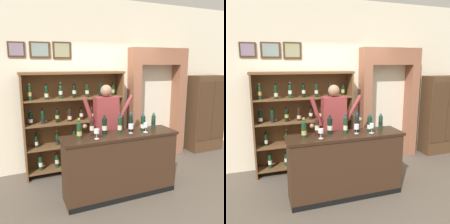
# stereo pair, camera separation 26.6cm
# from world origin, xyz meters

# --- Properties ---
(ground_plane) EXTENTS (14.00, 14.00, 0.02)m
(ground_plane) POSITION_xyz_m (0.00, 0.00, -0.01)
(ground_plane) COLOR brown
(back_wall) EXTENTS (12.00, 0.19, 3.31)m
(back_wall) POSITION_xyz_m (-0.00, 1.47, 1.66)
(back_wall) COLOR beige
(back_wall) RESTS_ON ground
(wine_shelf) EXTENTS (1.91, 0.38, 1.93)m
(wine_shelf) POSITION_xyz_m (-0.49, 1.16, 1.03)
(wine_shelf) COLOR brown
(wine_shelf) RESTS_ON ground
(archway_doorway) EXTENTS (1.33, 0.45, 2.40)m
(archway_doorway) POSITION_xyz_m (1.40, 1.33, 1.36)
(archway_doorway) COLOR #935B42
(archway_doorway) RESTS_ON ground
(side_cabinet) EXTENTS (0.86, 0.42, 1.80)m
(side_cabinet) POSITION_xyz_m (2.70, 1.11, 0.90)
(side_cabinet) COLOR #4C331E
(side_cabinet) RESTS_ON ground
(tasting_counter) EXTENTS (1.82, 0.49, 1.01)m
(tasting_counter) POSITION_xyz_m (-0.06, -0.00, 0.50)
(tasting_counter) COLOR #382316
(tasting_counter) RESTS_ON ground
(shopkeeper) EXTENTS (0.96, 0.22, 1.72)m
(shopkeeper) POSITION_xyz_m (-0.07, 0.56, 1.07)
(shopkeeper) COLOR #2D3347
(shopkeeper) RESTS_ON ground
(tasting_bottle_riserva) EXTENTS (0.07, 0.07, 0.30)m
(tasting_bottle_riserva) POSITION_xyz_m (-0.70, 0.04, 1.14)
(tasting_bottle_riserva) COLOR #19381E
(tasting_bottle_riserva) RESTS_ON tasting_counter
(tasting_bottle_chianti) EXTENTS (0.07, 0.07, 0.30)m
(tasting_bottle_chianti) POSITION_xyz_m (-0.49, 0.09, 1.15)
(tasting_bottle_chianti) COLOR black
(tasting_bottle_chianti) RESTS_ON tasting_counter
(tasting_bottle_grappa) EXTENTS (0.08, 0.08, 0.29)m
(tasting_bottle_grappa) POSITION_xyz_m (-0.29, 0.09, 1.15)
(tasting_bottle_grappa) COLOR black
(tasting_bottle_grappa) RESTS_ON tasting_counter
(tasting_bottle_rosso) EXTENTS (0.07, 0.07, 0.32)m
(tasting_bottle_rosso) POSITION_xyz_m (-0.05, 0.05, 1.15)
(tasting_bottle_rosso) COLOR #19381E
(tasting_bottle_rosso) RESTS_ON tasting_counter
(tasting_bottle_brunello) EXTENTS (0.07, 0.07, 0.30)m
(tasting_bottle_brunello) POSITION_xyz_m (0.16, 0.10, 1.15)
(tasting_bottle_brunello) COLOR black
(tasting_bottle_brunello) RESTS_ON tasting_counter
(tasting_bottle_vin_santo) EXTENTS (0.08, 0.08, 0.27)m
(tasting_bottle_vin_santo) POSITION_xyz_m (0.36, 0.05, 1.14)
(tasting_bottle_vin_santo) COLOR black
(tasting_bottle_vin_santo) RESTS_ON tasting_counter
(tasting_bottle_prosecco) EXTENTS (0.07, 0.07, 0.27)m
(tasting_bottle_prosecco) POSITION_xyz_m (0.56, 0.06, 1.14)
(tasting_bottle_prosecco) COLOR #19381E
(tasting_bottle_prosecco) RESTS_ON tasting_counter
(wine_glass_center) EXTENTS (0.08, 0.08, 0.15)m
(wine_glass_center) POSITION_xyz_m (0.10, -0.02, 1.11)
(wine_glass_center) COLOR silver
(wine_glass_center) RESTS_ON tasting_counter
(wine_glass_spare) EXTENTS (0.08, 0.08, 0.15)m
(wine_glass_spare) POSITION_xyz_m (0.34, -0.06, 1.12)
(wine_glass_spare) COLOR silver
(wine_glass_spare) RESTS_ON tasting_counter
(wine_glass_right) EXTENTS (0.08, 0.08, 0.15)m
(wine_glass_right) POSITION_xyz_m (-0.48, -0.09, 1.11)
(wine_glass_right) COLOR silver
(wine_glass_right) RESTS_ON tasting_counter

